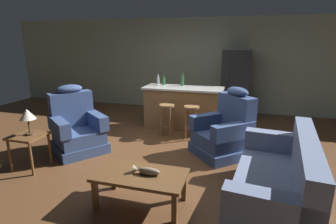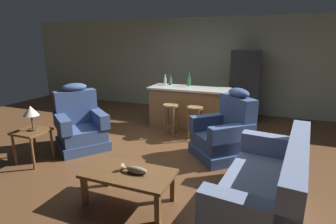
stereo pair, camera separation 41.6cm
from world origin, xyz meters
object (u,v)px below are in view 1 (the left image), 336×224
Objects in this scene: recliner_near_lamp at (77,128)px; refrigerator at (235,84)px; coffee_table at (141,178)px; couch at (278,185)px; fish_figurine at (146,171)px; end_table at (29,141)px; table_lamp at (27,115)px; bar_stool_left at (167,114)px; recliner_near_island at (225,132)px; bottle_wine_dark at (164,81)px; bar_stool_right at (191,116)px; kitchen_island at (183,107)px; bottle_tall_green at (182,81)px; bottle_short_amber at (158,80)px.

refrigerator reaches higher than recliner_near_lamp.
coffee_table is 0.55× the size of couch.
fish_figurine is 0.61× the size of end_table.
table_lamp is at bearing 167.58° from coffee_table.
table_lamp reaches higher than fish_figurine.
couch is 2.92× the size of bar_stool_left.
recliner_near_island is at bearing -27.51° from bar_stool_left.
bar_stool_right is at bearing -43.95° from bottle_wine_dark.
couch is 4.85× the size of table_lamp.
recliner_near_lamp is at bearing 145.58° from fish_figurine.
table_lamp is (-2.09, 0.44, 0.41)m from fish_figurine.
recliner_near_lamp is 5.09× the size of bottle_wine_dark.
kitchen_island is at bearing 117.24° from bar_stool_right.
kitchen_island is at bearing 71.85° from bar_stool_left.
end_table is at bearing -16.95° from recliner_near_island.
table_lamp is (-3.61, 0.11, 0.53)m from couch.
recliner_near_island reaches higher than table_lamp.
end_table is 3.46m from bottle_tall_green.
couch is at bearing -55.91° from bar_stool_right.
kitchen_island is (1.86, 2.67, 0.02)m from end_table.
bottle_short_amber is at bearing 138.95° from bar_stool_right.
refrigerator is at bearing 85.67° from recliner_near_lamp.
bottle_tall_green reaches higher than coffee_table.
end_table is 2.99m from bar_stool_right.
couch is (1.52, 0.33, -0.12)m from fish_figurine.
table_lamp is at bearing -70.64° from recliner_near_lamp.
bottle_short_amber is at bearing 104.50° from coffee_table.
recliner_near_lamp is 1.76× the size of bar_stool_right.
bottle_tall_green is at bearing 114.96° from bar_stool_right.
table_lamp is (-2.89, -1.37, 0.45)m from recliner_near_island.
coffee_table is at bearing -11.77° from end_table.
recliner_near_island is 1.99m from bottle_tall_green.
recliner_near_lamp and recliner_near_island have the same top height.
recliner_near_lamp is (-3.35, 0.93, 0.08)m from couch.
bottle_wine_dark is at bearing 103.39° from fish_figurine.
table_lamp reaches higher than couch.
table_lamp is 2.63m from bar_stool_left.
coffee_table is 1.62× the size of bar_stool_right.
coffee_table is at bearing 21.92° from recliner_near_island.
bottle_wine_dark is (1.31, 2.84, 0.17)m from table_lamp.
bar_stool_left is 1.15m from bottle_short_amber.
couch is 6.50× the size of bottle_tall_green.
bottle_short_amber reaches higher than bar_stool_right.
table_lamp is 1.74× the size of bottle_wine_dark.
bottle_short_amber is (-0.48, 0.88, 0.57)m from bar_stool_left.
bar_stool_left is at bearing 51.22° from table_lamp.
kitchen_island is 0.66m from bar_stool_left.
refrigerator reaches higher than couch.
coffee_table is 4.47× the size of bottle_short_amber.
kitchen_island is (1.57, 1.84, 0.06)m from recliner_near_lamp.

